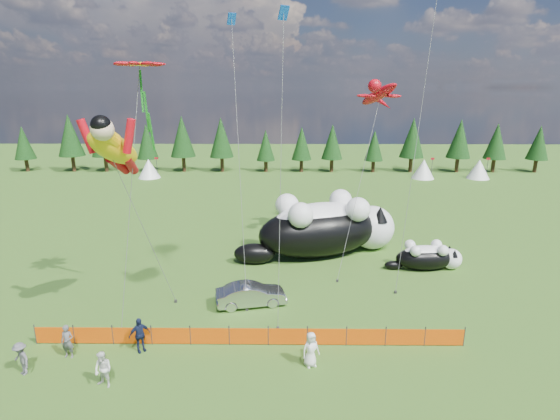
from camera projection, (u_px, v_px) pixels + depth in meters
name	position (u px, v px, depth m)	size (l,w,h in m)	color
ground	(253.00, 316.00, 25.37)	(160.00, 160.00, 0.00)	#16380A
safety_fence	(249.00, 336.00, 22.34)	(22.06, 0.06, 1.10)	#262626
tree_line	(273.00, 146.00, 67.60)	(90.00, 4.00, 8.00)	black
festival_tents	(348.00, 169.00, 63.39)	(50.00, 3.20, 2.80)	white
cat_large	(327.00, 226.00, 34.17)	(12.91, 7.76, 4.82)	black
cat_small	(428.00, 256.00, 31.65)	(5.65, 2.19, 2.04)	black
car	(251.00, 295.00, 26.41)	(1.48, 4.23, 1.39)	#B9B9BE
spectator_a	(67.00, 342.00, 21.24)	(0.62, 0.41, 1.71)	#55555A
spectator_b	(103.00, 370.00, 19.13)	(0.83, 0.49, 1.70)	silver
spectator_c	(140.00, 335.00, 21.71)	(1.07, 0.55, 1.83)	#141C39
spectator_d	(21.00, 359.00, 19.97)	(1.05, 0.54, 1.62)	#55555A
spectator_e	(311.00, 349.00, 20.57)	(0.86, 0.56, 1.75)	silver
superhero_kite	(114.00, 148.00, 21.29)	(4.77, 5.67, 12.09)	yellow
gecko_kite	(379.00, 95.00, 33.72)	(6.42, 11.24, 14.76)	#BC0916
flower_kite	(140.00, 68.00, 22.32)	(2.77, 4.22, 14.15)	#BC0916
diamond_kite_a	(232.00, 34.00, 27.49)	(1.74, 6.86, 18.18)	#0C4BB8
diamond_kite_c	(283.00, 34.00, 21.54)	(0.92, 2.38, 17.02)	#0C4BB8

